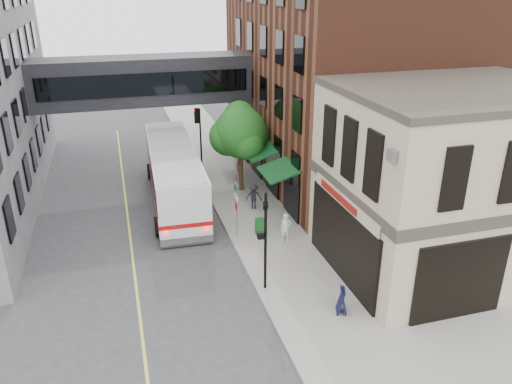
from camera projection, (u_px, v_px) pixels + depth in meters
ground at (270, 319)px, 19.92m from camera, size 120.00×120.00×0.00m
sidewalk_main at (235, 185)px, 32.78m from camera, size 4.00×60.00×0.15m
corner_building at (448, 181)px, 22.35m from camera, size 10.19×8.12×8.45m
brick_building at (346, 71)px, 33.02m from camera, size 13.76×18.00×14.00m
skyway_bridge at (144, 80)px, 32.53m from camera, size 14.00×3.18×3.00m
traffic_signal_near at (265, 230)px, 20.62m from camera, size 0.44×0.22×4.60m
traffic_signal_far at (198, 127)px, 33.72m from camera, size 0.53×0.28×4.50m
street_sign_pole at (236, 205)px, 25.46m from camera, size 0.08×0.75×3.00m
street_tree at (240, 132)px, 30.65m from camera, size 3.80×3.20×5.60m
lane_marking at (129, 226)px, 27.48m from camera, size 0.12×40.00×0.01m
bus at (174, 172)px, 30.05m from camera, size 3.37×12.40×3.31m
pedestrian_a at (286, 228)px, 25.35m from camera, size 0.63×0.50×1.50m
pedestrian_b at (241, 172)px, 32.08m from camera, size 0.99×0.80×1.92m
pedestrian_c at (254, 197)px, 29.00m from camera, size 1.08×0.77×1.51m
newspaper_box at (260, 226)px, 26.18m from camera, size 0.46×0.41×0.88m
sandwich_board at (342, 301)px, 19.94m from camera, size 0.58×0.70×1.07m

